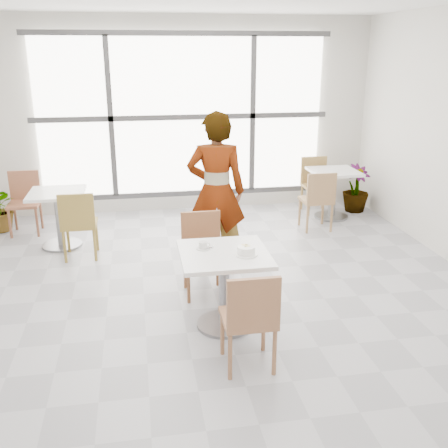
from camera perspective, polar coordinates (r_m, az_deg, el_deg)
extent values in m
plane|color=#9E9EA5|center=(5.29, -0.56, -9.26)|extent=(7.00, 7.00, 0.00)
plane|color=silver|center=(8.20, -4.62, 11.85)|extent=(6.00, 0.00, 6.00)
plane|color=silver|center=(1.66, 20.36, -19.23)|extent=(6.00, 0.00, 6.00)
cube|color=white|center=(8.14, -4.58, 11.80)|extent=(4.40, 0.04, 2.40)
cube|color=#3F3F42|center=(8.11, -4.56, 11.78)|extent=(4.60, 0.05, 0.08)
cube|color=#3F3F42|center=(8.08, -12.50, 11.38)|extent=(0.08, 0.05, 2.40)
cube|color=#3F3F42|center=(8.28, 3.20, 11.95)|extent=(0.08, 0.05, 2.40)
cube|color=#3F3F42|center=(8.34, -4.35, 3.44)|extent=(4.60, 0.05, 0.08)
cube|color=#3F3F42|center=(8.05, -4.80, 20.43)|extent=(4.60, 0.05, 0.08)
cube|color=white|center=(4.65, 0.01, -3.40)|extent=(0.80, 0.80, 0.04)
cylinder|color=gray|center=(4.80, 0.01, -7.54)|extent=(0.10, 0.10, 0.71)
cylinder|color=gray|center=(4.97, 0.01, -11.06)|extent=(0.52, 0.52, 0.03)
cube|color=#9F6A49|center=(4.22, 2.68, -10.43)|extent=(0.42, 0.42, 0.04)
cube|color=#9F6A49|center=(3.94, 3.33, -8.84)|extent=(0.42, 0.04, 0.42)
cylinder|color=#9F6A49|center=(4.52, 4.42, -11.61)|extent=(0.04, 0.04, 0.41)
cylinder|color=#9F6A49|center=(4.22, 5.64, -14.04)|extent=(0.04, 0.04, 0.41)
cylinder|color=#9F6A49|center=(4.45, -0.18, -12.05)|extent=(0.04, 0.04, 0.41)
cylinder|color=#9F6A49|center=(4.15, 0.68, -14.56)|extent=(0.04, 0.04, 0.41)
cube|color=brown|center=(5.38, -2.32, -3.66)|extent=(0.42, 0.42, 0.04)
cube|color=brown|center=(5.48, -2.61, -0.69)|extent=(0.42, 0.04, 0.42)
cylinder|color=brown|center=(5.29, -3.97, -6.77)|extent=(0.04, 0.04, 0.41)
cylinder|color=brown|center=(5.62, -4.36, -5.20)|extent=(0.04, 0.04, 0.41)
cylinder|color=brown|center=(5.34, -0.10, -6.50)|extent=(0.04, 0.04, 0.41)
cylinder|color=brown|center=(5.66, -0.72, -4.96)|extent=(0.04, 0.04, 0.41)
cylinder|color=white|center=(4.59, 2.46, -3.39)|extent=(0.21, 0.21, 0.01)
cylinder|color=white|center=(4.57, 2.47, -2.91)|extent=(0.16, 0.16, 0.07)
torus|color=white|center=(4.56, 2.48, -2.55)|extent=(0.16, 0.16, 0.01)
cylinder|color=beige|center=(4.57, 2.47, -2.94)|extent=(0.14, 0.14, 0.05)
cylinder|color=#F8F0A0|center=(4.53, 2.48, -2.70)|extent=(0.03, 0.03, 0.01)
cylinder|color=beige|center=(4.55, 1.94, -2.61)|extent=(0.03, 0.03, 0.02)
cylinder|color=#F4E49D|center=(4.57, 2.32, -2.53)|extent=(0.03, 0.03, 0.02)
cylinder|color=beige|center=(4.53, 2.38, -2.74)|extent=(0.03, 0.03, 0.02)
cylinder|color=#F5E09E|center=(4.57, 2.76, -2.48)|extent=(0.03, 0.03, 0.01)
cylinder|color=beige|center=(4.56, 2.78, -2.56)|extent=(0.03, 0.03, 0.02)
cylinder|color=beige|center=(4.59, 2.12, -2.35)|extent=(0.03, 0.03, 0.01)
cylinder|color=beige|center=(4.60, 2.51, -2.28)|extent=(0.03, 0.03, 0.02)
cylinder|color=#EFE89A|center=(4.54, 2.36, -2.71)|extent=(0.03, 0.03, 0.01)
cylinder|color=beige|center=(4.59, 2.36, -2.41)|extent=(0.03, 0.03, 0.01)
cylinder|color=beige|center=(4.56, 2.46, -2.47)|extent=(0.03, 0.03, 0.02)
cylinder|color=#F4E99D|center=(4.56, 2.50, -2.55)|extent=(0.03, 0.03, 0.02)
cylinder|color=silver|center=(4.72, -2.34, -2.73)|extent=(0.13, 0.13, 0.01)
cylinder|color=silver|center=(4.71, -2.34, -2.35)|extent=(0.08, 0.08, 0.06)
torus|color=silver|center=(4.72, -1.82, -2.32)|extent=(0.05, 0.01, 0.05)
cylinder|color=black|center=(4.70, -2.35, -2.08)|extent=(0.07, 0.07, 0.00)
cube|color=#AEADB2|center=(4.71, -1.70, -2.71)|extent=(0.09, 0.05, 0.00)
sphere|color=#AEADB2|center=(4.73, -1.31, -2.60)|extent=(0.02, 0.02, 0.02)
imported|color=black|center=(5.96, -0.88, 3.64)|extent=(0.74, 0.55, 1.85)
cube|color=white|center=(6.97, -18.14, 3.27)|extent=(0.70, 0.70, 0.04)
cylinder|color=gray|center=(7.08, -17.83, 0.35)|extent=(0.10, 0.10, 0.71)
cylinder|color=gray|center=(7.19, -17.56, -2.22)|extent=(0.52, 0.52, 0.03)
cube|color=white|center=(8.01, 12.17, 5.73)|extent=(0.70, 0.70, 0.04)
cylinder|color=slate|center=(8.10, 11.99, 3.14)|extent=(0.10, 0.10, 0.71)
cylinder|color=slate|center=(8.19, 11.83, 0.85)|extent=(0.52, 0.52, 0.03)
cube|color=olive|center=(6.62, -15.78, -0.02)|extent=(0.42, 0.42, 0.04)
cube|color=olive|center=(6.37, -16.12, 1.40)|extent=(0.42, 0.04, 0.42)
cylinder|color=olive|center=(6.85, -13.99, -1.24)|extent=(0.04, 0.04, 0.41)
cylinder|color=olive|center=(6.51, -14.18, -2.31)|extent=(0.04, 0.04, 0.41)
cylinder|color=olive|center=(6.88, -16.97, -1.39)|extent=(0.04, 0.04, 0.41)
cylinder|color=olive|center=(6.55, -17.31, -2.47)|extent=(0.04, 0.04, 0.41)
cube|color=brown|center=(7.73, -21.37, 2.06)|extent=(0.42, 0.42, 0.04)
cube|color=brown|center=(7.85, -21.32, 4.06)|extent=(0.42, 0.04, 0.42)
cylinder|color=brown|center=(7.66, -22.73, -0.02)|extent=(0.04, 0.04, 0.41)
cylinder|color=brown|center=(8.00, -22.21, 0.81)|extent=(0.04, 0.04, 0.41)
cylinder|color=brown|center=(7.59, -20.09, 0.13)|extent=(0.04, 0.04, 0.41)
cylinder|color=brown|center=(7.92, -19.67, 0.96)|extent=(0.04, 0.04, 0.41)
cube|color=#A17A4F|center=(7.51, 10.22, 2.62)|extent=(0.42, 0.42, 0.04)
cube|color=#A17A4F|center=(7.28, 10.82, 3.94)|extent=(0.42, 0.04, 0.42)
cylinder|color=#A17A4F|center=(7.79, 10.93, 1.45)|extent=(0.04, 0.04, 0.41)
cylinder|color=#A17A4F|center=(7.47, 11.88, 0.63)|extent=(0.04, 0.04, 0.41)
cylinder|color=#A17A4F|center=(7.68, 8.41, 1.32)|extent=(0.04, 0.04, 0.41)
cylinder|color=#A17A4F|center=(7.35, 9.26, 0.49)|extent=(0.04, 0.04, 0.41)
cube|color=#A07C43|center=(8.29, 10.30, 4.16)|extent=(0.42, 0.42, 0.04)
cube|color=#A07C43|center=(8.41, 9.95, 6.00)|extent=(0.42, 0.04, 0.42)
cylinder|color=#A07C43|center=(8.13, 9.43, 2.27)|extent=(0.04, 0.04, 0.41)
cylinder|color=#A07C43|center=(8.46, 8.65, 2.96)|extent=(0.04, 0.04, 0.41)
cylinder|color=#A07C43|center=(8.25, 11.80, 2.37)|extent=(0.04, 0.04, 0.41)
cylinder|color=#A07C43|center=(8.58, 10.94, 3.05)|extent=(0.04, 0.04, 0.41)
imported|color=#337434|center=(7.99, -23.57, 1.58)|extent=(0.76, 0.71, 0.66)
imported|color=#4C874C|center=(8.50, 14.47, 3.86)|extent=(0.50, 0.50, 0.76)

